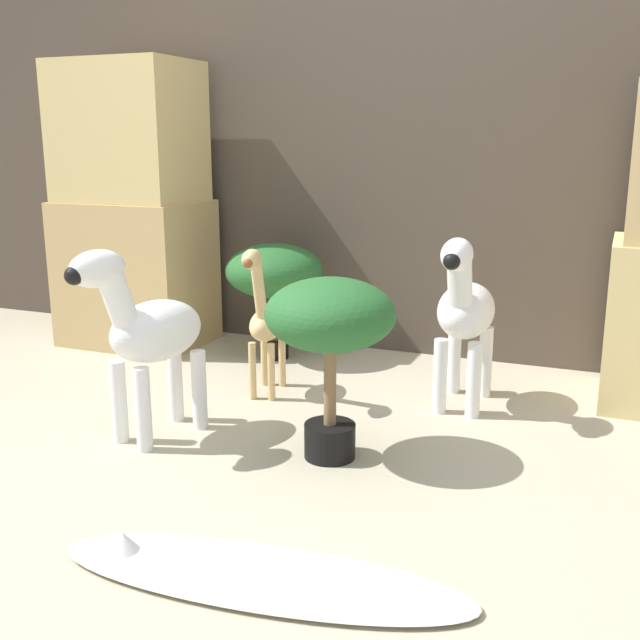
# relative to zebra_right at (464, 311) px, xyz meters

# --- Properties ---
(ground_plane) EXTENTS (14.00, 14.00, 0.00)m
(ground_plane) POSITION_rel_zebra_right_xyz_m (-0.44, -1.02, -0.38)
(ground_plane) COLOR #B2A88E
(wall_back) EXTENTS (6.40, 0.08, 2.20)m
(wall_back) POSITION_rel_zebra_right_xyz_m (-0.44, 0.70, 0.72)
(wall_back) COLOR #473D33
(wall_back) RESTS_ON ground_plane
(rock_pillar_left) EXTENTS (0.68, 0.49, 1.36)m
(rock_pillar_left) POSITION_rel_zebra_right_xyz_m (-1.71, 0.34, 0.28)
(rock_pillar_left) COLOR tan
(rock_pillar_left) RESTS_ON ground_plane
(zebra_right) EXTENTS (0.21, 0.51, 0.68)m
(zebra_right) POSITION_rel_zebra_right_xyz_m (0.00, 0.00, 0.00)
(zebra_right) COLOR white
(zebra_right) RESTS_ON ground_plane
(zebra_left) EXTENTS (0.30, 0.52, 0.68)m
(zebra_left) POSITION_rel_zebra_right_xyz_m (-0.92, -0.70, 0.00)
(zebra_left) COLOR white
(zebra_left) RESTS_ON ground_plane
(giraffe_figurine) EXTENTS (0.17, 0.40, 0.62)m
(giraffe_figurine) POSITION_rel_zebra_right_xyz_m (-0.76, -0.16, -0.07)
(giraffe_figurine) COLOR tan
(giraffe_figurine) RESTS_ON ground_plane
(potted_palm_front) EXTENTS (0.45, 0.45, 0.54)m
(potted_palm_front) POSITION_rel_zebra_right_xyz_m (-0.95, 0.33, 0.02)
(potted_palm_front) COLOR black
(potted_palm_front) RESTS_ON ground_plane
(potted_palm_back) EXTENTS (0.41, 0.41, 0.59)m
(potted_palm_back) POSITION_rel_zebra_right_xyz_m (-0.30, -0.62, 0.06)
(potted_palm_back) COLOR black
(potted_palm_back) RESTS_ON ground_plane
(surfboard) EXTENTS (1.05, 0.39, 0.07)m
(surfboard) POSITION_rel_zebra_right_xyz_m (-0.21, -1.34, -0.37)
(surfboard) COLOR silver
(surfboard) RESTS_ON ground_plane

